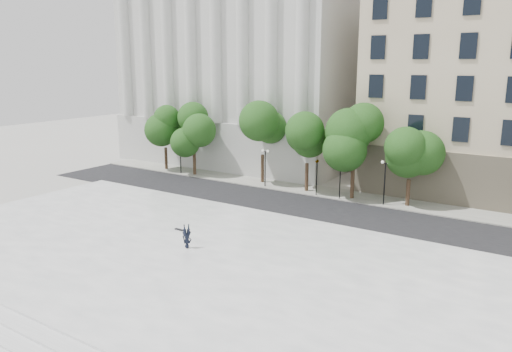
# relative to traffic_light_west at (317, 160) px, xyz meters

# --- Properties ---
(ground) EXTENTS (160.00, 160.00, 0.00)m
(ground) POSITION_rel_traffic_light_west_xyz_m (0.25, -22.30, -3.62)
(ground) COLOR #AFACA5
(ground) RESTS_ON ground
(plaza) EXTENTS (44.00, 22.00, 0.45)m
(plaza) POSITION_rel_traffic_light_west_xyz_m (0.25, -19.30, -3.40)
(plaza) COLOR white
(plaza) RESTS_ON ground
(street) EXTENTS (60.00, 8.00, 0.02)m
(street) POSITION_rel_traffic_light_west_xyz_m (0.25, -4.30, -3.61)
(street) COLOR black
(street) RESTS_ON ground
(far_sidewalk) EXTENTS (60.00, 4.00, 0.12)m
(far_sidewalk) POSITION_rel_traffic_light_west_xyz_m (0.25, 1.70, -3.56)
(far_sidewalk) COLOR #B5B3A7
(far_sidewalk) RESTS_ON ground
(building_west) EXTENTS (31.50, 27.65, 25.60)m
(building_west) POSITION_rel_traffic_light_west_xyz_m (-16.75, 16.27, 9.26)
(building_west) COLOR beige
(building_west) RESTS_ON ground
(traffic_light_west) EXTENTS (0.58, 1.61, 4.13)m
(traffic_light_west) POSITION_rel_traffic_light_west_xyz_m (0.00, 0.00, 0.00)
(traffic_light_west) COLOR black
(traffic_light_west) RESTS_ON ground
(traffic_light_east) EXTENTS (0.77, 1.68, 4.16)m
(traffic_light_east) POSITION_rel_traffic_light_west_xyz_m (2.49, 0.00, 0.03)
(traffic_light_east) COLOR black
(traffic_light_east) RESTS_ON ground
(person_lying) EXTENTS (1.63, 1.64, 0.46)m
(person_lying) POSITION_rel_traffic_light_west_xyz_m (-0.53, -18.69, -2.94)
(person_lying) COLOR black
(person_lying) RESTS_ON plaza
(skateboard) EXTENTS (0.79, 0.22, 0.08)m
(skateboard) POSITION_rel_traffic_light_west_xyz_m (-3.53, -16.17, -3.13)
(skateboard) COLOR black
(skateboard) RESTS_ON plaza
(plaza_steps) EXTENTS (44.00, 3.00, 0.30)m
(plaza_steps) POSITION_rel_traffic_light_west_xyz_m (0.25, -31.20, -3.50)
(plaza_steps) COLOR white
(plaza_steps) RESTS_ON ground
(street_trees) EXTENTS (46.62, 5.11, 7.68)m
(street_trees) POSITION_rel_traffic_light_west_xyz_m (-1.22, 1.03, 1.57)
(street_trees) COLOR #382619
(street_trees) RESTS_ON ground
(lamp_posts) EXTENTS (38.22, 0.28, 4.43)m
(lamp_posts) POSITION_rel_traffic_light_west_xyz_m (0.76, 0.30, -0.71)
(lamp_posts) COLOR black
(lamp_posts) RESTS_ON ground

